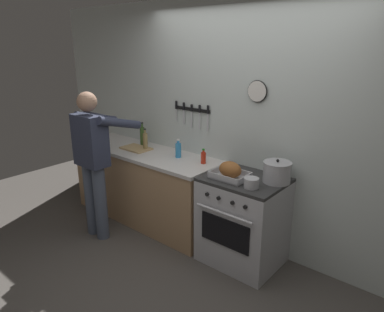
{
  "coord_description": "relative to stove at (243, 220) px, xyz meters",
  "views": [
    {
      "loc": [
        1.87,
        -1.76,
        2.14
      ],
      "look_at": [
        -0.33,
        0.85,
        1.05
      ],
      "focal_mm": 33.14,
      "sensor_mm": 36.0,
      "label": 1
    }
  ],
  "objects": [
    {
      "name": "saucepan",
      "position": [
        0.17,
        -0.16,
        0.5
      ],
      "size": [
        0.14,
        0.14,
        0.09
      ],
      "color": "#B7B7BC",
      "rests_on": "stove"
    },
    {
      "name": "counter_block",
      "position": [
        -1.42,
        0.0,
        0.0
      ],
      "size": [
        2.03,
        0.65,
        0.9
      ],
      "color": "tan",
      "rests_on": "ground"
    },
    {
      "name": "roasting_pan",
      "position": [
        -0.11,
        -0.1,
        0.52
      ],
      "size": [
        0.35,
        0.26,
        0.17
      ],
      "color": "#B7B7BC",
      "rests_on": "stove"
    },
    {
      "name": "stock_pot",
      "position": [
        0.28,
        0.11,
        0.55
      ],
      "size": [
        0.26,
        0.26,
        0.22
      ],
      "color": "#B7B7BC",
      "rests_on": "stove"
    },
    {
      "name": "stove",
      "position": [
        0.0,
        0.0,
        0.0
      ],
      "size": [
        0.76,
        0.67,
        0.9
      ],
      "color": "#BCBCC1",
      "rests_on": "ground"
    },
    {
      "name": "cutting_board",
      "position": [
        -1.54,
        -0.02,
        0.46
      ],
      "size": [
        0.36,
        0.24,
        0.02
      ],
      "primitive_type": "cube",
      "color": "tan",
      "rests_on": "counter_block"
    },
    {
      "name": "ground_plane",
      "position": [
        -0.22,
        -0.99,
        -0.45
      ],
      "size": [
        8.0,
        8.0,
        0.0
      ],
      "primitive_type": "plane",
      "color": "#4C4742"
    },
    {
      "name": "bottle_olive_oil",
      "position": [
        -1.59,
        0.14,
        0.58
      ],
      "size": [
        0.06,
        0.06,
        0.3
      ],
      "color": "#385623",
      "rests_on": "counter_block"
    },
    {
      "name": "person_cook",
      "position": [
        -1.55,
        -0.62,
        0.5
      ],
      "size": [
        0.51,
        0.63,
        1.66
      ],
      "rotation": [
        0.0,
        0.0,
        1.81
      ],
      "color": "#4C566B",
      "rests_on": "ground"
    },
    {
      "name": "wall_back",
      "position": [
        -0.22,
        0.36,
        0.85
      ],
      "size": [
        6.0,
        0.13,
        2.6
      ],
      "color": "silver",
      "rests_on": "ground"
    },
    {
      "name": "bottle_dish_soap",
      "position": [
        -0.93,
        0.07,
        0.54
      ],
      "size": [
        0.07,
        0.07,
        0.21
      ],
      "color": "#338CCC",
      "rests_on": "counter_block"
    },
    {
      "name": "bottle_vinegar",
      "position": [
        -1.43,
        0.04,
        0.56
      ],
      "size": [
        0.06,
        0.06,
        0.26
      ],
      "color": "#997F4C",
      "rests_on": "counter_block"
    },
    {
      "name": "bottle_hot_sauce",
      "position": [
        -0.58,
        0.09,
        0.52
      ],
      "size": [
        0.05,
        0.05,
        0.16
      ],
      "color": "red",
      "rests_on": "counter_block"
    }
  ]
}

